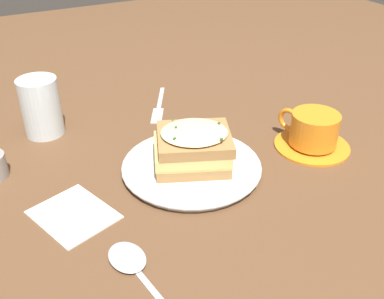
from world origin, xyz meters
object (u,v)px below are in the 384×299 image
dinner_plate (192,167)px  fork (159,108)px  water_glass (41,107)px  sandwich (193,148)px  napkin (74,214)px  spoon (131,262)px  teacup_with_saucer (313,132)px

dinner_plate → fork: 0.25m
water_glass → sandwich: bearing=36.9°
water_glass → fork: (0.01, 0.24, -0.05)m
dinner_plate → napkin: size_ratio=2.02×
napkin → spoon: bearing=16.2°
water_glass → fork: 0.25m
sandwich → dinner_plate: bearing=-84.6°
teacup_with_saucer → dinner_plate: bearing=63.8°
fork → napkin: bearing=74.8°
fork → spoon: 0.46m
napkin → water_glass: bearing=175.7°
sandwich → napkin: bearing=-85.1°
napkin → dinner_plate: bearing=94.9°
sandwich → spoon: size_ratio=0.87×
sandwich → teacup_with_saucer: 0.24m
water_glass → dinner_plate: bearing=36.6°
sandwich → napkin: 0.22m
teacup_with_saucer → water_glass: bearing=37.4°
sandwich → napkin: sandwich is taller
dinner_plate → napkin: 0.21m
teacup_with_saucer → napkin: 0.45m
dinner_plate → sandwich: sandwich is taller
teacup_with_saucer → fork: teacup_with_saucer is taller
water_glass → spoon: (0.41, 0.02, -0.05)m
dinner_plate → fork: size_ratio=1.46×
teacup_with_saucer → sandwich: bearing=63.6°
dinner_plate → sandwich: bearing=95.4°
teacup_with_saucer → spoon: size_ratio=0.79×
dinner_plate → water_glass: size_ratio=2.11×
teacup_with_saucer → fork: size_ratio=0.88×
teacup_with_saucer → spoon: bearing=87.9°
teacup_with_saucer → water_glass: size_ratio=1.28×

